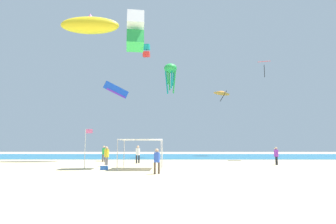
% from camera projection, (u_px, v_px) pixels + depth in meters
% --- Properties ---
extents(ground, '(110.00, 110.00, 0.10)m').
position_uv_depth(ground, '(170.00, 171.00, 20.32)').
color(ground, '#D1BA8C').
extents(ocean_strip, '(110.00, 22.61, 0.03)m').
position_uv_depth(ocean_strip, '(170.00, 156.00, 46.29)').
color(ocean_strip, '#1E6B93').
rests_on(ocean_strip, ground).
extents(canopy_tent, '(3.37, 3.02, 2.38)m').
position_uv_depth(canopy_tent, '(141.00, 141.00, 21.43)').
color(canopy_tent, '#B2B2B7').
rests_on(canopy_tent, ground).
extents(person_near_tent, '(0.44, 0.44, 1.87)m').
position_uv_depth(person_near_tent, '(138.00, 153.00, 28.14)').
color(person_near_tent, black).
rests_on(person_near_tent, ground).
extents(person_leftmost, '(0.41, 0.46, 1.73)m').
position_uv_depth(person_leftmost, '(276.00, 154.00, 25.76)').
color(person_leftmost, black).
rests_on(person_leftmost, ground).
extents(person_central, '(0.44, 0.45, 1.84)m').
position_uv_depth(person_central, '(104.00, 152.00, 30.43)').
color(person_central, brown).
rests_on(person_central, ground).
extents(person_rightmost, '(0.42, 0.40, 1.68)m').
position_uv_depth(person_rightmost, '(157.00, 159.00, 17.66)').
color(person_rightmost, brown).
rests_on(person_rightmost, ground).
extents(person_far_shore, '(0.43, 0.47, 1.80)m').
position_uv_depth(person_far_shore, '(107.00, 155.00, 24.15)').
color(person_far_shore, slate).
rests_on(person_far_shore, ground).
extents(banner_flag, '(0.61, 0.06, 3.24)m').
position_uv_depth(banner_flag, '(86.00, 144.00, 21.84)').
color(banner_flag, silver).
rests_on(banner_flag, ground).
extents(cooler_box, '(0.57, 0.37, 0.35)m').
position_uv_depth(cooler_box, '(104.00, 168.00, 20.46)').
color(cooler_box, blue).
rests_on(cooler_box, ground).
extents(kite_box_teal, '(0.97, 1.09, 1.93)m').
position_uv_depth(kite_box_teal, '(146.00, 51.00, 35.52)').
color(kite_box_teal, teal).
extents(kite_parafoil_blue, '(4.46, 2.77, 3.00)m').
position_uv_depth(kite_parafoil_blue, '(116.00, 90.00, 49.43)').
color(kite_parafoil_blue, blue).
extents(kite_diamond_red, '(1.99, 1.95, 2.48)m').
position_uv_depth(kite_diamond_red, '(264.00, 62.00, 36.03)').
color(kite_diamond_red, red).
extents(kite_delta_orange, '(3.09, 3.04, 2.49)m').
position_uv_depth(kite_delta_orange, '(222.00, 92.00, 49.35)').
color(kite_delta_orange, orange).
extents(kite_octopus_green, '(2.92, 2.92, 4.88)m').
position_uv_depth(kite_octopus_green, '(170.00, 70.00, 42.34)').
color(kite_octopus_green, green).
extents(kite_inflatable_yellow, '(7.71, 2.82, 2.96)m').
position_uv_depth(kite_inflatable_yellow, '(90.00, 25.00, 34.63)').
color(kite_inflatable_yellow, yellow).
extents(kite_box_white, '(1.78, 2.04, 3.57)m').
position_uv_depth(kite_box_white, '(135.00, 31.00, 23.94)').
color(kite_box_white, white).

